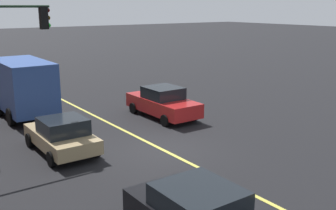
# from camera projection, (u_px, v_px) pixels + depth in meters

# --- Properties ---
(ground) EXTENTS (200.00, 200.00, 0.00)m
(ground) POSITION_uv_depth(u_px,v_px,m) (162.00, 150.00, 16.67)
(ground) COLOR black
(lane_stripe_center) EXTENTS (80.00, 0.16, 0.01)m
(lane_stripe_center) POSITION_uv_depth(u_px,v_px,m) (162.00, 150.00, 16.67)
(lane_stripe_center) COLOR #D8CC4C
(lane_stripe_center) RESTS_ON ground
(car_red) EXTENTS (4.65, 2.04, 1.65)m
(car_red) POSITION_uv_depth(u_px,v_px,m) (163.00, 102.00, 21.42)
(car_red) COLOR red
(car_red) RESTS_ON ground
(car_tan) EXTENTS (4.03, 2.01, 1.48)m
(car_tan) POSITION_uv_depth(u_px,v_px,m) (62.00, 135.00, 16.22)
(car_tan) COLOR tan
(car_tan) RESTS_ON ground
(truck_blue) EXTENTS (6.83, 2.43, 3.05)m
(truck_blue) POSITION_uv_depth(u_px,v_px,m) (20.00, 85.00, 21.79)
(truck_blue) COLOR silver
(truck_blue) RESTS_ON ground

